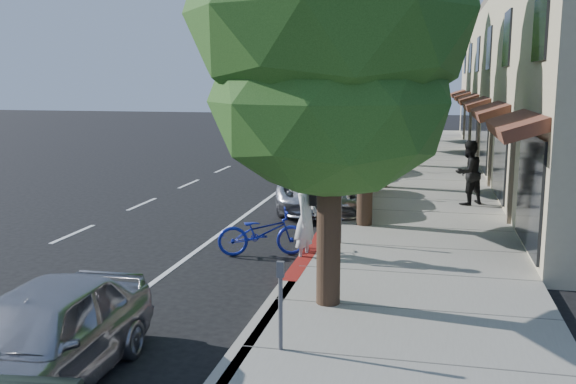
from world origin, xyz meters
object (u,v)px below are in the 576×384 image
(pedestrian, at_px, (468,173))
(street_tree_1, at_px, (368,46))
(street_tree_0, at_px, (331,23))
(white_pickup, at_px, (351,139))
(street_tree_4, at_px, (401,72))
(dark_sedan, at_px, (328,154))
(street_tree_5, at_px, (406,65))
(street_tree_2, at_px, (385,56))
(cyclist, at_px, (306,219))
(bicycle, at_px, (262,232))
(dark_suv_far, at_px, (354,134))
(near_car_a, at_px, (40,339))
(silver_suv, at_px, (327,182))
(street_tree_3, at_px, (395,53))

(pedestrian, bearing_deg, street_tree_1, 8.88)
(street_tree_0, relative_size, white_pickup, 1.23)
(white_pickup, relative_size, pedestrian, 3.23)
(street_tree_0, bearing_deg, street_tree_1, 90.00)
(street_tree_4, bearing_deg, dark_sedan, -105.50)
(pedestrian, bearing_deg, dark_sedan, -91.47)
(dark_sedan, bearing_deg, street_tree_0, -87.88)
(street_tree_5, height_order, white_pickup, street_tree_5)
(street_tree_1, bearing_deg, street_tree_2, 90.00)
(cyclist, bearing_deg, street_tree_5, 7.94)
(street_tree_4, bearing_deg, cyclist, -92.50)
(street_tree_4, relative_size, bicycle, 3.54)
(street_tree_5, relative_size, white_pickup, 1.26)
(dark_suv_far, bearing_deg, near_car_a, -87.88)
(cyclist, xyz_separation_m, bicycle, (-1.03, 0.29, -0.42))
(silver_suv, bearing_deg, bicycle, -100.91)
(street_tree_0, height_order, white_pickup, street_tree_0)
(dark_sedan, bearing_deg, street_tree_4, 67.74)
(street_tree_2, distance_m, dark_suv_far, 14.46)
(bicycle, height_order, dark_suv_far, dark_suv_far)
(street_tree_5, bearing_deg, white_pickup, -104.78)
(bicycle, distance_m, pedestrian, 7.80)
(dark_suv_far, bearing_deg, street_tree_1, -79.53)
(street_tree_5, height_order, dark_sedan, street_tree_5)
(near_car_a, bearing_deg, dark_sedan, 86.82)
(street_tree_1, distance_m, silver_suv, 4.96)
(street_tree_3, bearing_deg, street_tree_1, -90.00)
(pedestrian, bearing_deg, silver_suv, -34.15)
(pedestrian, bearing_deg, street_tree_0, 31.80)
(cyclist, height_order, dark_suv_far, cyclist)
(street_tree_2, relative_size, street_tree_3, 0.91)
(street_tree_4, relative_size, pedestrian, 3.62)
(bicycle, xyz_separation_m, pedestrian, (4.68, 6.21, 0.59))
(dark_suv_far, bearing_deg, cyclist, -82.83)
(street_tree_5, bearing_deg, pedestrian, -82.48)
(cyclist, xyz_separation_m, dark_sedan, (-1.47, 12.50, -0.09))
(street_tree_4, relative_size, dark_suv_far, 1.47)
(bicycle, height_order, dark_sedan, dark_sedan)
(street_tree_5, xyz_separation_m, near_car_a, (-3.06, -33.50, -4.03))
(dark_sedan, distance_m, near_car_a, 18.86)
(street_tree_5, height_order, pedestrian, street_tree_5)
(dark_sedan, relative_size, dark_suv_far, 1.08)
(white_pickup, bearing_deg, street_tree_4, 40.45)
(street_tree_0, bearing_deg, street_tree_3, 90.00)
(street_tree_2, distance_m, cyclist, 9.90)
(street_tree_1, height_order, street_tree_4, street_tree_1)
(silver_suv, height_order, white_pickup, white_pickup)
(bicycle, bearing_deg, street_tree_3, -25.67)
(street_tree_3, relative_size, near_car_a, 2.04)
(white_pickup, bearing_deg, dark_sedan, -98.74)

